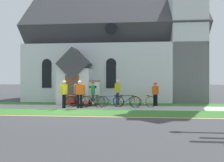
{
  "coord_description": "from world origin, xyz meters",
  "views": [
    {
      "loc": [
        3.63,
        -13.06,
        1.78
      ],
      "look_at": [
        2.05,
        3.65,
        1.7
      ],
      "focal_mm": 36.27,
      "sensor_mm": 36.0,
      "label": 1
    }
  ],
  "objects_px": {
    "bicycle_red": "(111,101)",
    "cyclist_in_orange_jersey": "(80,92)",
    "bicycle_white": "(79,101)",
    "roadside_conifer": "(186,46)",
    "cyclist_in_blue_jersey": "(64,92)",
    "church_sign": "(84,88)",
    "bicycle_green": "(144,102)",
    "bicycle_orange": "(126,101)",
    "cyclist_in_white_jersey": "(155,93)",
    "cyclist_in_red_jersey": "(118,90)",
    "bicycle_blue": "(92,102)",
    "cyclist_in_green_jersey": "(93,92)",
    "cyclist_in_yellow_jersey": "(76,92)"
  },
  "relations": [
    {
      "from": "bicycle_white",
      "to": "cyclist_in_green_jersey",
      "type": "relative_size",
      "value": 1.04
    },
    {
      "from": "bicycle_orange",
      "to": "cyclist_in_blue_jersey",
      "type": "xyz_separation_m",
      "value": [
        -3.88,
        -1.11,
        0.65
      ]
    },
    {
      "from": "cyclist_in_red_jersey",
      "to": "roadside_conifer",
      "type": "distance_m",
      "value": 8.59
    },
    {
      "from": "bicycle_white",
      "to": "cyclist_in_green_jersey",
      "type": "xyz_separation_m",
      "value": [
        0.8,
        0.69,
        0.57
      ]
    },
    {
      "from": "bicycle_white",
      "to": "cyclist_in_orange_jersey",
      "type": "relative_size",
      "value": 0.98
    },
    {
      "from": "cyclist_in_orange_jersey",
      "to": "bicycle_green",
      "type": "bearing_deg",
      "value": 10.29
    },
    {
      "from": "cyclist_in_yellow_jersey",
      "to": "cyclist_in_blue_jersey",
      "type": "bearing_deg",
      "value": -101.25
    },
    {
      "from": "cyclist_in_orange_jersey",
      "to": "cyclist_in_red_jersey",
      "type": "bearing_deg",
      "value": 37.86
    },
    {
      "from": "bicycle_red",
      "to": "cyclist_in_orange_jersey",
      "type": "bearing_deg",
      "value": -154.88
    },
    {
      "from": "church_sign",
      "to": "bicycle_blue",
      "type": "bearing_deg",
      "value": -62.97
    },
    {
      "from": "bicycle_green",
      "to": "bicycle_white",
      "type": "height_order",
      "value": "bicycle_white"
    },
    {
      "from": "bicycle_green",
      "to": "bicycle_white",
      "type": "relative_size",
      "value": 0.98
    },
    {
      "from": "cyclist_in_blue_jersey",
      "to": "church_sign",
      "type": "bearing_deg",
      "value": 68.71
    },
    {
      "from": "bicycle_green",
      "to": "cyclist_in_orange_jersey",
      "type": "bearing_deg",
      "value": -169.71
    },
    {
      "from": "bicycle_orange",
      "to": "cyclist_in_green_jersey",
      "type": "height_order",
      "value": "cyclist_in_green_jersey"
    },
    {
      "from": "bicycle_white",
      "to": "cyclist_in_white_jersey",
      "type": "bearing_deg",
      "value": 11.84
    },
    {
      "from": "bicycle_white",
      "to": "cyclist_in_blue_jersey",
      "type": "height_order",
      "value": "cyclist_in_blue_jersey"
    },
    {
      "from": "cyclist_in_green_jersey",
      "to": "cyclist_in_orange_jersey",
      "type": "relative_size",
      "value": 0.94
    },
    {
      "from": "bicycle_blue",
      "to": "cyclist_in_red_jersey",
      "type": "height_order",
      "value": "cyclist_in_red_jersey"
    },
    {
      "from": "cyclist_in_green_jersey",
      "to": "bicycle_orange",
      "type": "bearing_deg",
      "value": -7.37
    },
    {
      "from": "cyclist_in_blue_jersey",
      "to": "bicycle_green",
      "type": "bearing_deg",
      "value": 9.07
    },
    {
      "from": "bicycle_blue",
      "to": "bicycle_white",
      "type": "bearing_deg",
      "value": 163.83
    },
    {
      "from": "cyclist_in_green_jersey",
      "to": "bicycle_white",
      "type": "bearing_deg",
      "value": -139.21
    },
    {
      "from": "bicycle_red",
      "to": "cyclist_in_blue_jersey",
      "type": "distance_m",
      "value": 3.1
    },
    {
      "from": "cyclist_in_green_jersey",
      "to": "bicycle_green",
      "type": "bearing_deg",
      "value": -10.19
    },
    {
      "from": "bicycle_blue",
      "to": "cyclist_in_green_jersey",
      "type": "bearing_deg",
      "value": 96.77
    },
    {
      "from": "bicycle_orange",
      "to": "bicycle_red",
      "type": "relative_size",
      "value": 1.04
    },
    {
      "from": "bicycle_orange",
      "to": "cyclist_in_blue_jersey",
      "type": "distance_m",
      "value": 4.09
    },
    {
      "from": "bicycle_green",
      "to": "cyclist_in_green_jersey",
      "type": "relative_size",
      "value": 1.02
    },
    {
      "from": "cyclist_in_green_jersey",
      "to": "roadside_conifer",
      "type": "xyz_separation_m",
      "value": [
        7.49,
        5.52,
        3.86
      ]
    },
    {
      "from": "church_sign",
      "to": "cyclist_in_white_jersey",
      "type": "distance_m",
      "value": 5.03
    },
    {
      "from": "bicycle_white",
      "to": "roadside_conifer",
      "type": "xyz_separation_m",
      "value": [
        8.3,
        6.21,
        4.44
      ]
    },
    {
      "from": "cyclist_in_white_jersey",
      "to": "cyclist_in_red_jersey",
      "type": "xyz_separation_m",
      "value": [
        -2.58,
        0.06,
        0.15
      ]
    },
    {
      "from": "bicycle_white",
      "to": "roadside_conifer",
      "type": "distance_m",
      "value": 11.28
    },
    {
      "from": "bicycle_white",
      "to": "cyclist_in_yellow_jersey",
      "type": "relative_size",
      "value": 1.05
    },
    {
      "from": "bicycle_white",
      "to": "cyclist_in_red_jersey",
      "type": "xyz_separation_m",
      "value": [
        2.48,
        1.12,
        0.69
      ]
    },
    {
      "from": "bicycle_orange",
      "to": "cyclist_in_green_jersey",
      "type": "relative_size",
      "value": 1.11
    },
    {
      "from": "bicycle_white",
      "to": "cyclist_in_blue_jersey",
      "type": "bearing_deg",
      "value": -137.43
    },
    {
      "from": "cyclist_in_green_jersey",
      "to": "cyclist_in_blue_jersey",
      "type": "bearing_deg",
      "value": -138.32
    },
    {
      "from": "bicycle_blue",
      "to": "roadside_conifer",
      "type": "height_order",
      "value": "roadside_conifer"
    },
    {
      "from": "cyclist_in_white_jersey",
      "to": "cyclist_in_orange_jersey",
      "type": "distance_m",
      "value": 5.15
    },
    {
      "from": "bicycle_white",
      "to": "cyclist_in_white_jersey",
      "type": "xyz_separation_m",
      "value": [
        5.06,
        1.06,
        0.54
      ]
    },
    {
      "from": "cyclist_in_orange_jersey",
      "to": "roadside_conifer",
      "type": "height_order",
      "value": "roadside_conifer"
    },
    {
      "from": "bicycle_orange",
      "to": "cyclist_in_white_jersey",
      "type": "bearing_deg",
      "value": 18.78
    },
    {
      "from": "bicycle_orange",
      "to": "cyclist_in_white_jersey",
      "type": "distance_m",
      "value": 2.14
    },
    {
      "from": "church_sign",
      "to": "cyclist_in_green_jersey",
      "type": "height_order",
      "value": "church_sign"
    },
    {
      "from": "bicycle_red",
      "to": "cyclist_in_white_jersey",
      "type": "relative_size",
      "value": 1.1
    },
    {
      "from": "bicycle_green",
      "to": "cyclist_in_orange_jersey",
      "type": "height_order",
      "value": "cyclist_in_orange_jersey"
    },
    {
      "from": "cyclist_in_orange_jersey",
      "to": "roadside_conifer",
      "type": "xyz_separation_m",
      "value": [
        8.1,
        6.86,
        3.79
      ]
    },
    {
      "from": "bicycle_red",
      "to": "bicycle_blue",
      "type": "height_order",
      "value": "bicycle_blue"
    }
  ]
}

